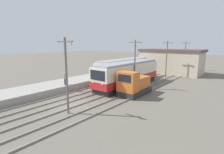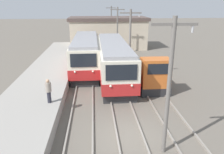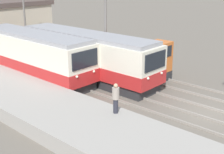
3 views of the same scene
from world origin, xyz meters
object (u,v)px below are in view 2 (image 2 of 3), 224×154
at_px(commuter_train_center, 113,61).
at_px(catenary_mast_far, 117,29).
at_px(catenary_mast_mid, 130,42).
at_px(person_on_platform, 48,90).
at_px(shunting_locomotive, 151,75).
at_px(catenary_mast_near, 169,84).
at_px(commuter_train_left, 86,55).
at_px(catenary_mast_distant, 111,22).

bearing_deg(commuter_train_center, catenary_mast_far, 81.80).
height_order(catenary_mast_mid, person_on_platform, catenary_mast_mid).
relative_size(shunting_locomotive, catenary_mast_mid, 0.69).
height_order(shunting_locomotive, catenary_mast_near, catenary_mast_near).
xyz_separation_m(commuter_train_left, person_on_platform, (-2.12, -10.43, 0.07)).
height_order(commuter_train_center, catenary_mast_distant, catenary_mast_distant).
distance_m(commuter_train_center, catenary_mast_distant, 21.82).
bearing_deg(commuter_train_center, shunting_locomotive, -48.10).
bearing_deg(catenary_mast_mid, person_on_platform, -133.73).
bearing_deg(person_on_platform, commuter_train_center, 56.63).
bearing_deg(catenary_mast_mid, commuter_train_center, 153.50).
relative_size(commuter_train_left, catenary_mast_distant, 1.79).
distance_m(commuter_train_left, shunting_locomotive, 8.58).
bearing_deg(shunting_locomotive, commuter_train_center, 131.90).
height_order(commuter_train_center, shunting_locomotive, commuter_train_center).
xyz_separation_m(commuter_train_center, catenary_mast_distant, (1.51, 21.68, 1.98)).
relative_size(catenary_mast_near, catenary_mast_distant, 1.00).
distance_m(catenary_mast_near, catenary_mast_mid, 11.22).
xyz_separation_m(shunting_locomotive, catenary_mast_distant, (-1.49, 25.03, 2.44)).
bearing_deg(catenary_mast_distant, catenary_mast_near, -90.00).
bearing_deg(catenary_mast_distant, commuter_train_center, -93.98).
bearing_deg(catenary_mast_mid, catenary_mast_far, 90.00).
relative_size(catenary_mast_far, catenary_mast_distant, 1.00).
xyz_separation_m(commuter_train_left, shunting_locomotive, (5.80, -6.30, -0.47)).
xyz_separation_m(catenary_mast_near, catenary_mast_distant, (0.00, 33.65, 0.00)).
bearing_deg(commuter_train_center, catenary_mast_near, -82.82).
distance_m(shunting_locomotive, catenary_mast_mid, 3.86).
relative_size(catenary_mast_distant, person_on_platform, 4.06).
height_order(catenary_mast_mid, catenary_mast_distant, same).
relative_size(commuter_train_left, person_on_platform, 7.25).
distance_m(catenary_mast_near, catenary_mast_distant, 33.65).
height_order(commuter_train_left, catenary_mast_far, catenary_mast_far).
distance_m(shunting_locomotive, catenary_mast_distant, 25.19).
bearing_deg(commuter_train_left, shunting_locomotive, -47.38).
xyz_separation_m(commuter_train_center, catenary_mast_near, (1.51, -11.97, 1.98)).
distance_m(commuter_train_center, catenary_mast_mid, 2.60).
bearing_deg(catenary_mast_far, commuter_train_left, -119.86).
relative_size(catenary_mast_mid, catenary_mast_far, 1.00).
bearing_deg(catenary_mast_near, catenary_mast_mid, 90.00).
bearing_deg(catenary_mast_mid, catenary_mast_near, -90.00).
distance_m(commuter_train_left, catenary_mast_far, 8.87).
distance_m(commuter_train_left, catenary_mast_mid, 6.02).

